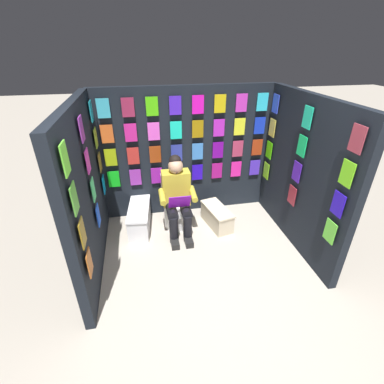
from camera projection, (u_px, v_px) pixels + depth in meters
ground_plane at (221, 307)px, 3.04m from camera, size 30.00×30.00×0.00m
display_wall_back at (186, 153)px, 4.35m from camera, size 2.73×0.14×2.03m
display_wall_left at (302, 174)px, 3.66m from camera, size 0.14×2.05×2.03m
display_wall_right at (86, 194)px, 3.20m from camera, size 0.14×2.05×2.03m
toilet at (176, 205)px, 4.30m from camera, size 0.41×0.55×0.77m
person_reading at (177, 197)px, 3.98m from camera, size 0.52×0.68×1.19m
comic_longbox_near at (140, 218)px, 4.24m from camera, size 0.39×0.82×0.37m
comic_longbox_far at (217, 217)px, 4.32m from camera, size 0.41×0.68×0.31m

